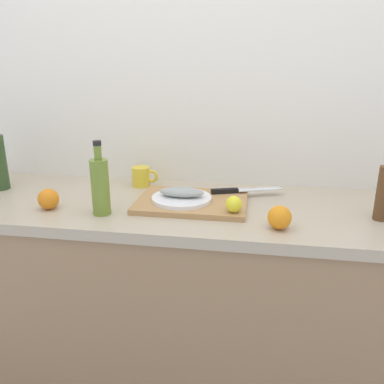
# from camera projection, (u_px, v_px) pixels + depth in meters

# --- Properties ---
(back_wall) EXTENTS (3.20, 0.05, 2.50)m
(back_wall) POSITION_uv_depth(u_px,v_px,m) (203.00, 103.00, 1.72)
(back_wall) COLOR white
(back_wall) RESTS_ON ground_plane
(kitchen_counter) EXTENTS (2.00, 0.60, 0.90)m
(kitchen_counter) POSITION_uv_depth(u_px,v_px,m) (191.00, 305.00, 1.66)
(kitchen_counter) COLOR #9E7A56
(kitchen_counter) RESTS_ON ground_plane
(cutting_board) EXTENTS (0.41, 0.30, 0.02)m
(cutting_board) POSITION_uv_depth(u_px,v_px,m) (192.00, 202.00, 1.52)
(cutting_board) COLOR tan
(cutting_board) RESTS_ON kitchen_counter
(white_plate) EXTENTS (0.23, 0.23, 0.01)m
(white_plate) POSITION_uv_depth(u_px,v_px,m) (182.00, 198.00, 1.50)
(white_plate) COLOR white
(white_plate) RESTS_ON cutting_board
(fish_fillet) EXTENTS (0.17, 0.07, 0.04)m
(fish_fillet) POSITION_uv_depth(u_px,v_px,m) (182.00, 192.00, 1.49)
(fish_fillet) COLOR #999E99
(fish_fillet) RESTS_ON white_plate
(chef_knife) EXTENTS (0.28, 0.12, 0.02)m
(chef_knife) POSITION_uv_depth(u_px,v_px,m) (237.00, 190.00, 1.59)
(chef_knife) COLOR silver
(chef_knife) RESTS_ON cutting_board
(lemon_0) EXTENTS (0.06, 0.06, 0.06)m
(lemon_0) POSITION_uv_depth(u_px,v_px,m) (234.00, 204.00, 1.38)
(lemon_0) COLOR yellow
(lemon_0) RESTS_ON cutting_board
(olive_oil_bottle) EXTENTS (0.06, 0.06, 0.26)m
(olive_oil_bottle) POSITION_uv_depth(u_px,v_px,m) (100.00, 185.00, 1.39)
(olive_oil_bottle) COLOR olive
(olive_oil_bottle) RESTS_ON kitchen_counter
(coffee_mug_1) EXTENTS (0.12, 0.08, 0.09)m
(coffee_mug_1) POSITION_uv_depth(u_px,v_px,m) (142.00, 177.00, 1.73)
(coffee_mug_1) COLOR yellow
(coffee_mug_1) RESTS_ON kitchen_counter
(orange_0) EXTENTS (0.08, 0.08, 0.08)m
(orange_0) POSITION_uv_depth(u_px,v_px,m) (48.00, 199.00, 1.46)
(orange_0) COLOR orange
(orange_0) RESTS_ON kitchen_counter
(orange_1) EXTENTS (0.08, 0.08, 0.08)m
(orange_1) POSITION_uv_depth(u_px,v_px,m) (279.00, 217.00, 1.29)
(orange_1) COLOR orange
(orange_1) RESTS_ON kitchen_counter
(pepper_mill) EXTENTS (0.05, 0.05, 0.19)m
(pepper_mill) POSITION_uv_depth(u_px,v_px,m) (384.00, 194.00, 1.34)
(pepper_mill) COLOR brown
(pepper_mill) RESTS_ON kitchen_counter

